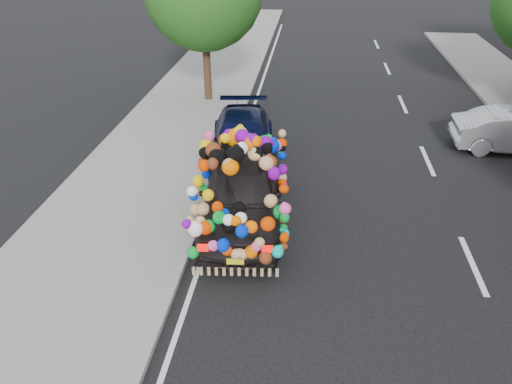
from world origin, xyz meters
TOP-DOWN VIEW (x-y plane):
  - ground at (0.00, 0.00)m, footprint 100.00×100.00m
  - sidewalk at (-4.30, 0.00)m, footprint 4.00×60.00m
  - kerb at (-2.35, 0.00)m, footprint 0.15×60.00m
  - lane_markings at (3.60, 0.00)m, footprint 6.00×50.00m
  - plush_art_car at (-1.37, 1.21)m, footprint 2.53×4.84m
  - navy_sedan at (-1.80, 4.50)m, footprint 2.28×4.58m

SIDE VIEW (x-z plane):
  - ground at x=0.00m, z-range 0.00..0.00m
  - lane_markings at x=3.60m, z-range 0.00..0.01m
  - sidewalk at x=-4.30m, z-range 0.00..0.12m
  - kerb at x=-2.35m, z-range 0.00..0.13m
  - navy_sedan at x=-1.80m, z-range 0.00..1.28m
  - plush_art_car at x=-1.37m, z-range 0.03..2.21m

